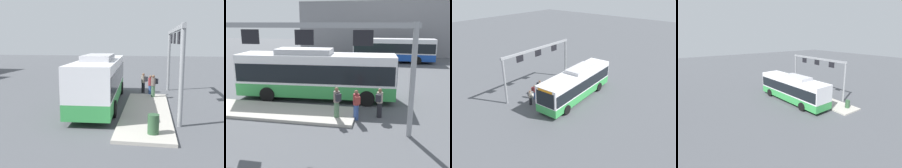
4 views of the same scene
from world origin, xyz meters
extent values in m
plane|color=#4C4F54|center=(0.00, 0.00, 0.00)|extent=(120.00, 120.00, 0.00)
cube|color=#B2ADA3|center=(-1.89, -3.21, 0.08)|extent=(10.00, 2.80, 0.16)
cube|color=green|center=(0.00, 0.00, 0.77)|extent=(10.70, 3.07, 0.85)
cube|color=white|center=(0.00, 0.00, 2.15)|extent=(10.70, 3.07, 1.90)
cube|color=black|center=(0.00, 0.00, 1.95)|extent=(10.49, 3.10, 1.20)
cube|color=black|center=(5.30, 0.29, 2.05)|extent=(0.15, 2.12, 1.50)
cube|color=#B7B7BC|center=(-0.79, -0.04, 3.28)|extent=(3.79, 1.95, 0.36)
cube|color=orange|center=(5.23, 0.28, 2.90)|extent=(0.21, 1.75, 0.28)
cylinder|color=black|center=(3.42, 1.39, 0.50)|extent=(1.01, 0.35, 1.00)
cylinder|color=black|center=(3.55, -1.01, 0.50)|extent=(1.01, 0.35, 1.00)
cylinder|color=black|center=(-3.15, 1.03, 0.50)|extent=(1.01, 0.35, 1.00)
cylinder|color=black|center=(-3.02, -1.36, 0.50)|extent=(1.01, 0.35, 1.00)
cylinder|color=black|center=(4.40, -2.79, 0.42)|extent=(0.35, 0.35, 0.85)
cylinder|color=gray|center=(4.40, -2.79, 1.15)|extent=(0.42, 0.42, 0.60)
sphere|color=brown|center=(4.40, -2.79, 1.56)|extent=(0.22, 0.22, 0.22)
cube|color=#26262D|center=(4.33, -3.04, 1.18)|extent=(0.32, 0.25, 0.40)
cylinder|color=#476B4C|center=(2.14, -3.61, 0.58)|extent=(0.39, 0.39, 0.85)
cylinder|color=slate|center=(2.14, -3.61, 1.31)|extent=(0.47, 0.47, 0.60)
sphere|color=brown|center=(2.14, -3.61, 1.72)|extent=(0.22, 0.22, 0.22)
cube|color=#26262D|center=(2.28, -3.83, 1.34)|extent=(0.33, 0.30, 0.40)
cylinder|color=#334C8C|center=(3.17, -3.39, 0.42)|extent=(0.36, 0.36, 0.85)
cylinder|color=maroon|center=(3.17, -3.39, 1.15)|extent=(0.44, 0.44, 0.60)
sphere|color=brown|center=(3.17, -3.39, 1.56)|extent=(0.22, 0.22, 0.22)
cube|color=maroon|center=(3.26, -3.64, 1.18)|extent=(0.33, 0.27, 0.40)
cylinder|color=gray|center=(-4.09, -4.94, 2.60)|extent=(0.24, 0.24, 5.20)
cylinder|color=gray|center=(5.85, -4.94, 2.60)|extent=(0.24, 0.24, 5.20)
cube|color=gray|center=(0.88, -4.94, 5.05)|extent=(10.35, 0.20, 0.24)
cube|color=black|center=(-1.85, -4.94, 4.50)|extent=(0.90, 0.08, 0.70)
cube|color=black|center=(0.88, -4.94, 4.50)|extent=(0.90, 0.08, 0.70)
cube|color=black|center=(3.62, -4.94, 4.50)|extent=(0.90, 0.08, 0.70)
cylinder|color=#2D5133|center=(-5.77, -3.60, 0.61)|extent=(0.52, 0.52, 0.90)
camera|label=1|loc=(-16.92, -3.45, 4.30)|focal=40.61mm
camera|label=2|loc=(4.69, -16.18, 5.18)|focal=40.17mm
camera|label=3|loc=(18.49, 13.51, 12.22)|focal=36.39mm
camera|label=4|loc=(-17.67, 13.13, 8.30)|focal=28.92mm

